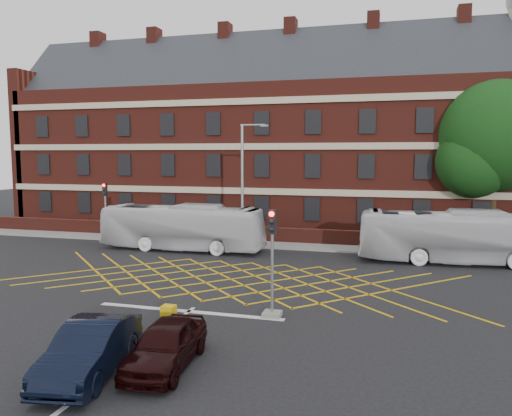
% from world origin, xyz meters
% --- Properties ---
extents(ground, '(120.00, 120.00, 0.00)m').
position_xyz_m(ground, '(0.00, 0.00, 0.00)').
color(ground, black).
rests_on(ground, ground).
extents(victorian_building, '(51.00, 12.17, 20.40)m').
position_xyz_m(victorian_building, '(0.25, 22.00, 7.84)').
color(victorian_building, '#5B1F17').
rests_on(victorian_building, ground).
extents(boundary_wall, '(56.00, 0.50, 1.10)m').
position_xyz_m(boundary_wall, '(0.00, 13.00, 0.55)').
color(boundary_wall, '#521D16').
rests_on(boundary_wall, ground).
extents(far_pavement, '(60.00, 3.00, 0.12)m').
position_xyz_m(far_pavement, '(0.00, 12.00, 0.06)').
color(far_pavement, slate).
rests_on(far_pavement, ground).
extents(box_junction_hatching, '(8.22, 8.22, 0.02)m').
position_xyz_m(box_junction_hatching, '(0.00, 2.00, 0.01)').
color(box_junction_hatching, '#CC990C').
rests_on(box_junction_hatching, ground).
extents(stop_line, '(8.00, 0.30, 0.02)m').
position_xyz_m(stop_line, '(0.00, -3.50, 0.01)').
color(stop_line, silver).
rests_on(stop_line, ground).
extents(centre_line, '(0.15, 14.00, 0.02)m').
position_xyz_m(centre_line, '(0.00, -10.00, 0.01)').
color(centre_line, silver).
rests_on(centre_line, ground).
extents(bus_left, '(11.12, 2.80, 3.08)m').
position_xyz_m(bus_left, '(-5.61, 8.65, 1.54)').
color(bus_left, silver).
rests_on(bus_left, ground).
extents(bus_right, '(11.44, 3.23, 3.15)m').
position_xyz_m(bus_right, '(11.63, 9.13, 1.58)').
color(bus_right, silver).
rests_on(bus_right, ground).
extents(car_navy, '(2.38, 4.83, 1.52)m').
position_xyz_m(car_navy, '(-0.48, -9.65, 0.76)').
color(car_navy, black).
rests_on(car_navy, ground).
extents(car_maroon, '(1.95, 4.22, 1.40)m').
position_xyz_m(car_maroon, '(1.42, -8.62, 0.70)').
color(car_maroon, black).
rests_on(car_maroon, ground).
extents(deciduous_tree, '(7.95, 7.81, 11.56)m').
position_xyz_m(deciduous_tree, '(14.73, 16.39, 7.10)').
color(deciduous_tree, black).
rests_on(deciduous_tree, ground).
extents(traffic_light_near, '(0.70, 0.70, 4.27)m').
position_xyz_m(traffic_light_near, '(3.44, -3.24, 1.76)').
color(traffic_light_near, slate).
rests_on(traffic_light_near, ground).
extents(traffic_light_far, '(0.70, 0.70, 4.27)m').
position_xyz_m(traffic_light_far, '(-12.63, 10.65, 1.76)').
color(traffic_light_far, slate).
rests_on(traffic_light_far, ground).
extents(street_lamp, '(2.25, 1.00, 8.33)m').
position_xyz_m(street_lamp, '(-1.54, 9.37, 2.82)').
color(street_lamp, slate).
rests_on(street_lamp, ground).
extents(direction_signs, '(1.10, 0.16, 2.20)m').
position_xyz_m(direction_signs, '(-11.90, 11.60, 1.38)').
color(direction_signs, gray).
rests_on(direction_signs, ground).
extents(utility_cabinet, '(0.48, 0.43, 0.94)m').
position_xyz_m(utility_cabinet, '(0.16, -5.73, 0.47)').
color(utility_cabinet, gold).
rests_on(utility_cabinet, ground).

